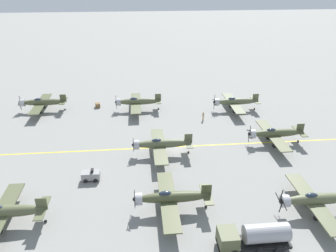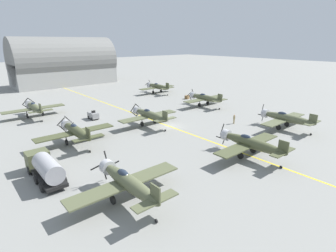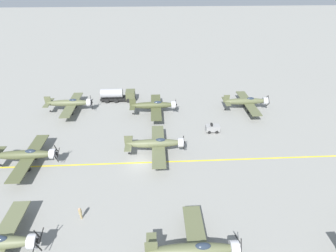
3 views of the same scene
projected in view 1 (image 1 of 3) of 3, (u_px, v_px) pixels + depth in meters
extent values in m
plane|color=gray|center=(176.00, 147.00, 56.96)|extent=(400.00, 400.00, 0.00)
cube|color=yellow|center=(176.00, 147.00, 56.96)|extent=(0.30, 160.00, 0.01)
ellipsoid|color=#575C3E|center=(164.00, 144.00, 53.75)|extent=(1.50, 9.50, 1.42)
cylinder|color=#B7B7BC|center=(137.00, 145.00, 53.37)|extent=(1.58, 0.90, 1.58)
ellipsoid|color=#232D3D|center=(157.00, 141.00, 53.41)|extent=(0.80, 1.70, 0.76)
cube|color=#575C3E|center=(159.00, 146.00, 53.83)|extent=(12.00, 2.10, 0.16)
cube|color=#575C3E|center=(188.00, 142.00, 54.03)|extent=(4.40, 1.10, 0.12)
cube|color=#575C3E|center=(188.00, 138.00, 53.75)|extent=(0.14, 1.30, 1.60)
sphere|color=black|center=(133.00, 145.00, 53.33)|extent=(0.56, 0.56, 0.56)
cube|color=black|center=(133.00, 140.00, 53.65)|extent=(1.39, 0.06, 1.28)
cube|color=black|center=(133.00, 143.00, 52.52)|extent=(1.28, 0.06, 1.39)
cube|color=black|center=(134.00, 150.00, 53.00)|extent=(1.39, 0.06, 1.28)
cube|color=black|center=(134.00, 147.00, 54.14)|extent=(1.28, 0.06, 1.39)
cylinder|color=black|center=(160.00, 154.00, 52.76)|extent=(0.14, 0.14, 1.26)
cylinder|color=black|center=(160.00, 157.00, 53.03)|extent=(0.22, 0.90, 0.90)
cylinder|color=black|center=(159.00, 145.00, 55.45)|extent=(0.14, 0.14, 1.26)
cylinder|color=black|center=(159.00, 148.00, 55.72)|extent=(0.22, 0.90, 0.90)
cylinder|color=black|center=(188.00, 152.00, 54.91)|extent=(0.12, 0.36, 0.36)
ellipsoid|color=#474C2D|center=(174.00, 197.00, 41.20)|extent=(1.50, 9.50, 1.42)
cylinder|color=#B7B7BC|center=(139.00, 199.00, 40.83)|extent=(1.58, 0.90, 1.58)
ellipsoid|color=#232D3D|center=(165.00, 194.00, 40.86)|extent=(0.80, 1.70, 0.76)
cube|color=#474C2D|center=(168.00, 199.00, 41.29)|extent=(12.00, 2.10, 0.16)
cube|color=#474C2D|center=(206.00, 194.00, 41.48)|extent=(4.40, 1.10, 0.12)
cube|color=#474C2D|center=(206.00, 190.00, 41.20)|extent=(0.14, 1.30, 1.60)
sphere|color=black|center=(135.00, 199.00, 40.78)|extent=(0.56, 0.56, 0.56)
cube|color=black|center=(134.00, 192.00, 40.98)|extent=(1.20, 0.06, 1.45)
cube|color=black|center=(135.00, 199.00, 39.93)|extent=(1.45, 0.06, 1.20)
cube|color=black|center=(135.00, 207.00, 40.59)|extent=(1.20, 0.06, 1.45)
cube|color=black|center=(135.00, 199.00, 41.63)|extent=(1.45, 0.06, 1.20)
cylinder|color=black|center=(169.00, 211.00, 40.21)|extent=(0.14, 0.14, 1.26)
cylinder|color=black|center=(169.00, 215.00, 40.49)|extent=(0.22, 0.90, 0.90)
cylinder|color=black|center=(167.00, 196.00, 42.90)|extent=(0.14, 0.14, 1.26)
cylinder|color=black|center=(167.00, 200.00, 43.18)|extent=(0.22, 0.90, 0.90)
cylinder|color=black|center=(206.00, 207.00, 42.37)|extent=(0.12, 0.36, 0.36)
ellipsoid|color=#4C5132|center=(277.00, 133.00, 57.23)|extent=(1.50, 9.50, 1.42)
cylinder|color=#B7B7BC|center=(252.00, 134.00, 56.85)|extent=(1.58, 0.90, 1.58)
ellipsoid|color=#232D3D|center=(271.00, 130.00, 56.89)|extent=(0.80, 1.70, 0.76)
cube|color=#4C5132|center=(273.00, 135.00, 57.31)|extent=(12.00, 2.10, 0.16)
cube|color=#4C5132|center=(300.00, 131.00, 57.51)|extent=(4.40, 1.10, 0.12)
cube|color=#4C5132|center=(300.00, 128.00, 57.23)|extent=(0.14, 1.30, 1.60)
sphere|color=black|center=(250.00, 134.00, 56.81)|extent=(0.56, 0.56, 0.56)
cube|color=black|center=(251.00, 138.00, 56.25)|extent=(1.66, 0.06, 0.84)
cube|color=black|center=(248.00, 137.00, 57.48)|extent=(0.84, 0.06, 1.66)
cube|color=black|center=(248.00, 130.00, 57.37)|extent=(1.66, 0.06, 0.84)
cube|color=black|center=(251.00, 131.00, 56.15)|extent=(0.84, 0.06, 1.66)
cylinder|color=black|center=(275.00, 142.00, 56.24)|extent=(0.14, 0.14, 1.26)
cylinder|color=black|center=(275.00, 145.00, 56.52)|extent=(0.22, 0.90, 0.90)
cylinder|color=black|center=(269.00, 134.00, 58.93)|extent=(0.14, 0.14, 1.26)
cylinder|color=black|center=(268.00, 137.00, 59.21)|extent=(0.22, 0.90, 0.90)
cylinder|color=black|center=(298.00, 141.00, 58.40)|extent=(0.12, 0.36, 0.36)
ellipsoid|color=#4F5435|center=(44.00, 102.00, 70.38)|extent=(1.50, 9.50, 1.42)
cylinder|color=#B7B7BC|center=(23.00, 103.00, 70.00)|extent=(1.58, 0.90, 1.58)
ellipsoid|color=#232D3D|center=(38.00, 100.00, 70.04)|extent=(0.80, 1.70, 0.76)
cube|color=#4F5435|center=(41.00, 104.00, 70.46)|extent=(12.00, 2.10, 0.16)
cube|color=#4F5435|center=(63.00, 101.00, 70.66)|extent=(4.40, 1.10, 0.12)
cube|color=#4F5435|center=(63.00, 98.00, 70.38)|extent=(0.14, 1.30, 1.60)
sphere|color=black|center=(20.00, 103.00, 69.96)|extent=(0.56, 0.56, 0.56)
cube|color=black|center=(22.00, 103.00, 70.83)|extent=(1.61, 0.06, 0.94)
cube|color=black|center=(20.00, 99.00, 69.99)|extent=(0.94, 0.06, 1.61)
cube|color=black|center=(19.00, 102.00, 69.09)|extent=(1.61, 0.06, 0.94)
cube|color=black|center=(20.00, 107.00, 69.93)|extent=(0.94, 0.06, 1.61)
cylinder|color=black|center=(39.00, 109.00, 69.39)|extent=(0.14, 0.14, 1.26)
cylinder|color=black|center=(40.00, 112.00, 69.67)|extent=(0.22, 0.90, 0.90)
cylinder|color=black|center=(43.00, 104.00, 72.08)|extent=(0.14, 0.14, 1.26)
cylinder|color=black|center=(43.00, 107.00, 72.36)|extent=(0.22, 0.90, 0.90)
cylinder|color=black|center=(65.00, 109.00, 71.55)|extent=(0.12, 0.36, 0.36)
ellipsoid|color=#54593B|center=(7.00, 211.00, 38.79)|extent=(1.50, 9.50, 1.42)
cube|color=#54593B|center=(1.00, 214.00, 38.87)|extent=(12.00, 2.10, 0.16)
cube|color=#54593B|center=(42.00, 208.00, 39.07)|extent=(4.40, 1.10, 0.12)
cube|color=#54593B|center=(41.00, 204.00, 38.79)|extent=(0.14, 1.30, 1.60)
cylinder|color=black|center=(7.00, 210.00, 40.49)|extent=(0.14, 0.14, 1.26)
cylinder|color=black|center=(8.00, 214.00, 40.76)|extent=(0.22, 0.90, 0.90)
cylinder|color=black|center=(46.00, 221.00, 39.95)|extent=(0.12, 0.36, 0.36)
ellipsoid|color=#575C3E|center=(319.00, 199.00, 40.86)|extent=(1.50, 9.50, 1.42)
cylinder|color=#B7B7BC|center=(285.00, 201.00, 40.49)|extent=(1.58, 0.90, 1.58)
ellipsoid|color=#232D3D|center=(311.00, 196.00, 40.52)|extent=(0.80, 1.70, 0.76)
cube|color=#575C3E|center=(313.00, 201.00, 40.95)|extent=(12.00, 2.10, 0.16)
sphere|color=black|center=(281.00, 201.00, 40.44)|extent=(0.56, 0.56, 0.56)
cube|color=black|center=(278.00, 198.00, 41.28)|extent=(1.75, 0.06, 0.46)
cube|color=black|center=(282.00, 195.00, 40.22)|extent=(0.46, 0.06, 1.75)
cube|color=black|center=(284.00, 205.00, 39.60)|extent=(1.75, 0.06, 0.46)
cube|color=black|center=(281.00, 208.00, 40.67)|extent=(0.46, 0.06, 1.75)
cylinder|color=black|center=(318.00, 213.00, 39.88)|extent=(0.14, 0.14, 1.26)
cylinder|color=black|center=(317.00, 217.00, 40.15)|extent=(0.22, 0.90, 0.90)
cylinder|color=black|center=(306.00, 198.00, 42.56)|extent=(0.14, 0.14, 1.26)
cylinder|color=black|center=(305.00, 202.00, 42.84)|extent=(0.22, 0.90, 0.90)
ellipsoid|color=#555A3B|center=(139.00, 101.00, 70.76)|extent=(1.50, 9.50, 1.42)
cylinder|color=#B7B7BC|center=(119.00, 102.00, 70.38)|extent=(1.58, 0.90, 1.58)
ellipsoid|color=#232D3D|center=(134.00, 99.00, 70.42)|extent=(0.80, 1.70, 0.76)
cube|color=#555A3B|center=(136.00, 103.00, 70.84)|extent=(12.00, 2.10, 0.16)
cube|color=#555A3B|center=(158.00, 100.00, 71.04)|extent=(4.40, 1.10, 0.12)
cube|color=#555A3B|center=(158.00, 97.00, 70.76)|extent=(0.14, 1.30, 1.60)
sphere|color=black|center=(116.00, 102.00, 70.34)|extent=(0.56, 0.56, 0.56)
cube|color=black|center=(116.00, 98.00, 70.37)|extent=(0.95, 0.06, 1.61)
cube|color=black|center=(116.00, 102.00, 69.47)|extent=(1.61, 0.06, 0.95)
cube|color=black|center=(116.00, 106.00, 70.30)|extent=(0.95, 0.06, 1.61)
cube|color=black|center=(116.00, 103.00, 71.21)|extent=(1.61, 0.06, 0.95)
cylinder|color=black|center=(136.00, 108.00, 69.77)|extent=(0.14, 0.14, 1.26)
cylinder|color=black|center=(136.00, 111.00, 70.05)|extent=(0.22, 0.90, 0.90)
cylinder|color=black|center=(136.00, 103.00, 72.46)|extent=(0.14, 0.14, 1.26)
cylinder|color=black|center=(136.00, 106.00, 72.73)|extent=(0.22, 0.90, 0.90)
cylinder|color=black|center=(158.00, 109.00, 71.92)|extent=(0.12, 0.36, 0.36)
ellipsoid|color=#5B6041|center=(237.00, 101.00, 70.78)|extent=(1.50, 9.50, 1.42)
cylinder|color=#B7B7BC|center=(217.00, 102.00, 70.40)|extent=(1.57, 0.90, 1.58)
ellipsoid|color=#232D3D|center=(232.00, 99.00, 70.44)|extent=(0.80, 1.70, 0.76)
cube|color=#5B6041|center=(233.00, 103.00, 70.86)|extent=(12.00, 2.10, 0.16)
cube|color=#5B6041|center=(255.00, 100.00, 71.06)|extent=(4.40, 1.10, 0.12)
cube|color=#5B6041|center=(256.00, 97.00, 70.78)|extent=(0.14, 1.30, 1.60)
sphere|color=black|center=(214.00, 102.00, 70.36)|extent=(0.56, 0.56, 0.56)
cube|color=black|center=(214.00, 105.00, 70.94)|extent=(0.61, 0.06, 1.72)
cube|color=black|center=(214.00, 100.00, 71.01)|extent=(1.72, 0.06, 0.61)
cube|color=black|center=(215.00, 99.00, 69.78)|extent=(0.61, 0.06, 1.72)
cube|color=black|center=(215.00, 105.00, 69.71)|extent=(1.72, 0.06, 0.61)
cylinder|color=black|center=(235.00, 108.00, 69.79)|extent=(0.14, 0.14, 1.26)
cylinder|color=black|center=(235.00, 111.00, 70.06)|extent=(0.22, 0.90, 0.90)
cylinder|color=black|center=(231.00, 103.00, 72.48)|extent=(0.14, 0.14, 1.26)
cylinder|color=black|center=(231.00, 106.00, 72.75)|extent=(0.22, 0.90, 0.90)
cylinder|color=black|center=(254.00, 109.00, 71.94)|extent=(0.12, 0.36, 0.36)
cube|color=black|center=(253.00, 243.00, 36.22)|extent=(2.25, 8.00, 0.40)
cube|color=#515638|center=(228.00, 239.00, 35.62)|extent=(2.50, 2.08, 2.00)
cylinder|color=#9E9EA3|center=(266.00, 233.00, 35.77)|extent=(2.10, 4.96, 2.10)
cylinder|color=black|center=(228.00, 237.00, 37.13)|extent=(0.30, 1.00, 1.00)
cylinder|color=black|center=(260.00, 252.00, 35.25)|extent=(0.30, 1.00, 1.00)
cylinder|color=black|center=(253.00, 235.00, 37.38)|extent=(0.30, 1.00, 1.00)
cylinder|color=black|center=(279.00, 250.00, 35.42)|extent=(0.30, 1.00, 1.00)
cylinder|color=black|center=(271.00, 234.00, 37.55)|extent=(0.30, 1.00, 1.00)
cube|color=gray|center=(91.00, 175.00, 47.73)|extent=(1.40, 2.60, 1.10)
cube|color=black|center=(92.00, 171.00, 47.42)|extent=(0.70, 0.36, 0.44)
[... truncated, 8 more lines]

